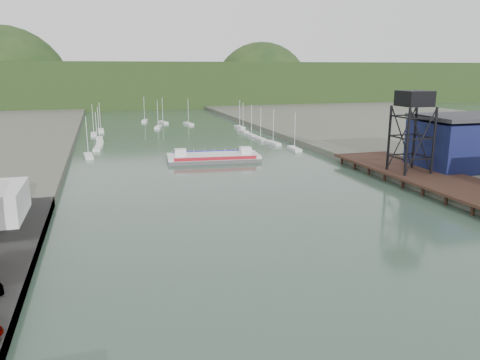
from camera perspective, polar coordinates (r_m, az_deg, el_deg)
east_pier at (r=91.50m, az=25.58°, el=-0.80°), size 14.00×70.00×2.45m
lift_tower at (r=98.17m, az=20.46°, el=8.71°), size 6.50×6.50×16.00m
blue_shed at (r=110.10m, az=25.78°, el=4.14°), size 20.50×14.50×11.30m
marina_sailboats at (r=162.30m, az=-7.91°, el=5.54°), size 57.71×92.65×0.90m
distant_hills at (r=322.77m, az=-13.13°, el=10.99°), size 500.00×120.00×80.00m
chain_ferry at (r=115.94m, az=-3.25°, el=2.79°), size 23.27×11.21×3.24m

